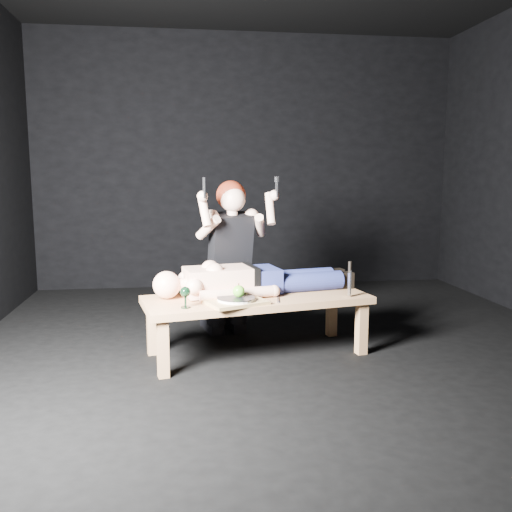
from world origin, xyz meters
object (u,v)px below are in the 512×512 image
Objects in this scene: table at (257,325)px; kneeling_woman at (228,257)px; carving_knife at (350,279)px; lying_man at (258,276)px; serving_tray at (236,302)px; goblet at (185,297)px.

kneeling_woman is (-0.17, 0.53, 0.45)m from table.
table is 6.25× the size of carving_knife.
lying_man reaches higher than serving_tray.
kneeling_woman is at bearing 96.88° from table.
carving_knife is (0.66, -0.25, 0.00)m from lying_man.
lying_man is at bearing -76.28° from kneeling_woman.
kneeling_woman is at bearing 66.05° from goblet.
serving_tray is 0.88m from carving_knife.
table is 0.38m from lying_man.
goblet is at bearing 177.33° from carving_knife.
serving_tray is 2.69× the size of goblet.
lying_man is 11.10× the size of goblet.
table is at bearing 28.05° from goblet.
lying_man is 0.45m from kneeling_woman.
kneeling_woman is 9.02× the size of goblet.
lying_man is 0.71m from carving_knife.
carving_knife is (0.69, -0.11, 0.36)m from table.
lying_man is at bearing 37.23° from goblet.
carving_knife is at bearing 7.22° from serving_tray.
carving_knife is at bearing 8.37° from goblet.
table is 1.01× the size of lying_man.
carving_knife is at bearing -31.44° from lying_man.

